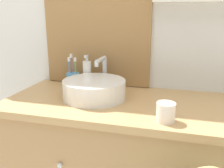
% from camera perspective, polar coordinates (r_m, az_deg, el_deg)
% --- Properties ---
extents(wall_back, '(3.20, 0.18, 2.50)m').
position_cam_1_polar(wall_back, '(1.46, 8.55, 16.88)').
color(wall_back, silver).
rests_on(wall_back, ground_plane).
extents(sink_basin, '(0.32, 0.37, 0.19)m').
position_cam_1_polar(sink_basin, '(1.28, -3.96, -1.00)').
color(sink_basin, silver).
rests_on(sink_basin, vanity_counter).
extents(toothbrush_holder, '(0.08, 0.08, 0.19)m').
position_cam_1_polar(toothbrush_holder, '(1.50, -8.90, 1.11)').
color(toothbrush_holder, '#4C93C6').
rests_on(toothbrush_holder, vanity_counter).
extents(soap_dispenser, '(0.05, 0.05, 0.19)m').
position_cam_1_polar(soap_dispenser, '(1.46, -5.69, 2.28)').
color(soap_dispenser, white).
rests_on(soap_dispenser, vanity_counter).
extents(drinking_cup, '(0.08, 0.08, 0.08)m').
position_cam_1_polar(drinking_cup, '(1.03, 12.19, -6.34)').
color(drinking_cup, silver).
rests_on(drinking_cup, vanity_counter).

